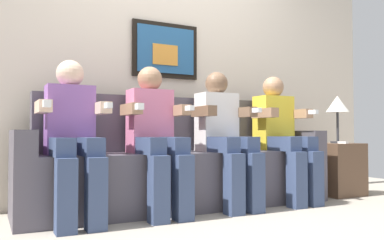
% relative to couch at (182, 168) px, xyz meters
% --- Properties ---
extents(ground_plane, '(6.42, 6.42, 0.00)m').
position_rel_couch_xyz_m(ground_plane, '(0.00, -0.33, -0.31)').
color(ground_plane, '#9E9384').
extents(back_wall_assembly, '(4.94, 0.10, 2.60)m').
position_rel_couch_xyz_m(back_wall_assembly, '(0.00, 0.44, 0.99)').
color(back_wall_assembly, beige).
rests_on(back_wall_assembly, ground_plane).
extents(couch, '(2.54, 0.58, 0.90)m').
position_rel_couch_xyz_m(couch, '(0.00, 0.00, 0.00)').
color(couch, '#514C56').
rests_on(couch, ground_plane).
extents(person_leftmost, '(0.46, 0.56, 1.11)m').
position_rel_couch_xyz_m(person_leftmost, '(-0.90, -0.17, 0.29)').
color(person_leftmost, '#8C59A5').
rests_on(person_leftmost, ground_plane).
extents(person_left_center, '(0.46, 0.56, 1.11)m').
position_rel_couch_xyz_m(person_left_center, '(-0.30, -0.17, 0.29)').
color(person_left_center, pink).
rests_on(person_left_center, ground_plane).
extents(person_right_center, '(0.46, 0.56, 1.11)m').
position_rel_couch_xyz_m(person_right_center, '(0.30, -0.17, 0.29)').
color(person_right_center, white).
rests_on(person_right_center, ground_plane).
extents(person_rightmost, '(0.46, 0.56, 1.11)m').
position_rel_couch_xyz_m(person_rightmost, '(0.90, -0.17, 0.29)').
color(person_rightmost, yellow).
rests_on(person_rightmost, ground_plane).
extents(side_table_right, '(0.40, 0.40, 0.50)m').
position_rel_couch_xyz_m(side_table_right, '(1.62, -0.11, -0.06)').
color(side_table_right, brown).
rests_on(side_table_right, ground_plane).
extents(table_lamp, '(0.22, 0.22, 0.46)m').
position_rel_couch_xyz_m(table_lamp, '(1.61, -0.13, 0.55)').
color(table_lamp, '#333338').
rests_on(table_lamp, side_table_right).
extents(spare_remote_on_table, '(0.04, 0.13, 0.02)m').
position_rel_couch_xyz_m(spare_remote_on_table, '(1.58, -0.21, 0.20)').
color(spare_remote_on_table, white).
rests_on(spare_remote_on_table, side_table_right).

